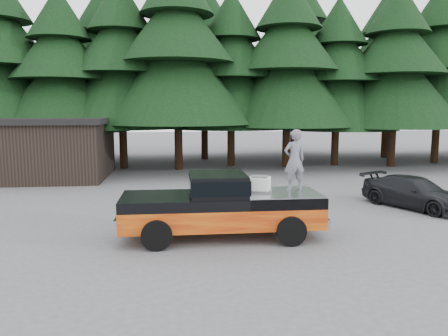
{
  "coord_description": "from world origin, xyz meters",
  "views": [
    {
      "loc": [
        -1.18,
        -12.82,
        3.79
      ],
      "look_at": [
        0.25,
        0.0,
        2.04
      ],
      "focal_mm": 35.0,
      "sensor_mm": 36.0,
      "label": 1
    }
  ],
  "objects": [
    {
      "name": "ground",
      "position": [
        0.0,
        0.0,
        0.0
      ],
      "size": [
        120.0,
        120.0,
        0.0
      ],
      "primitive_type": "plane",
      "color": "#4E4E51",
      "rests_on": "ground"
    },
    {
      "name": "parked_car",
      "position": [
        7.92,
        2.76,
        0.6
      ],
      "size": [
        3.37,
        4.47,
        1.2
      ],
      "primitive_type": "imported",
      "rotation": [
        0.0,
        0.0,
        0.46
      ],
      "color": "black",
      "rests_on": "ground"
    },
    {
      "name": "man_on_bed",
      "position": [
        2.37,
        -0.1,
        2.26
      ],
      "size": [
        0.75,
        0.57,
        1.86
      ],
      "primitive_type": "imported",
      "rotation": [
        0.0,
        0.0,
        3.34
      ],
      "color": "slate",
      "rests_on": "pickup_truck"
    },
    {
      "name": "pickup_truck",
      "position": [
        0.13,
        -0.33,
        0.67
      ],
      "size": [
        6.0,
        2.04,
        1.33
      ],
      "primitive_type": null,
      "color": "orange",
      "rests_on": "ground"
    },
    {
      "name": "utility_building",
      "position": [
        -9.0,
        12.0,
        1.67
      ],
      "size": [
        8.4,
        6.4,
        3.3
      ],
      "color": "black",
      "rests_on": "ground"
    },
    {
      "name": "air_compressor",
      "position": [
        1.3,
        -0.2,
        1.54
      ],
      "size": [
        0.73,
        0.67,
        0.41
      ],
      "primitive_type": "cube",
      "rotation": [
        0.0,
        0.0,
        -0.33
      ],
      "color": "white",
      "rests_on": "pickup_truck"
    },
    {
      "name": "treeline",
      "position": [
        0.42,
        17.2,
        7.72
      ],
      "size": [
        60.15,
        16.05,
        17.5
      ],
      "color": "black",
      "rests_on": "ground"
    },
    {
      "name": "truck_cab",
      "position": [
        0.03,
        -0.33,
        1.62
      ],
      "size": [
        1.66,
        1.9,
        0.59
      ],
      "primitive_type": "cube",
      "color": "black",
      "rests_on": "pickup_truck"
    }
  ]
}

